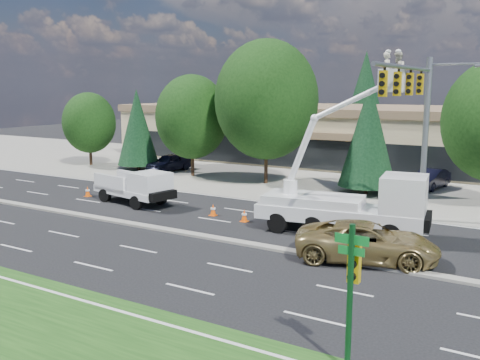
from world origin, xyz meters
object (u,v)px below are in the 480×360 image
Objects in this scene: signal_mast at (418,114)px; utility_pickup at (137,190)px; street_sign_pole at (352,281)px; bucket_truck at (355,197)px; minivan at (367,242)px.

signal_mast is 1.69× the size of utility_pickup.
signal_mast is 17.60m from utility_pickup.
bucket_truck is (-4.25, 12.71, -0.47)m from street_sign_pole.
signal_mast reaches higher than minivan.
bucket_truck is at bearing -129.82° from signal_mast.
bucket_truck reaches higher than signal_mast.
utility_pickup is (-18.54, 12.52, -1.54)m from street_sign_pole.
utility_pickup is at bearing 145.97° from street_sign_pole.
utility_pickup is 14.33m from bucket_truck.
signal_mast is at bearing 97.27° from street_sign_pole.
utility_pickup is 16.54m from minivan.
street_sign_pole is 9.45m from minivan.
bucket_truck is at bearing 108.49° from street_sign_pole.
utility_pickup is at bearing 172.42° from bucket_truck.
signal_mast is 5.42m from bucket_truck.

